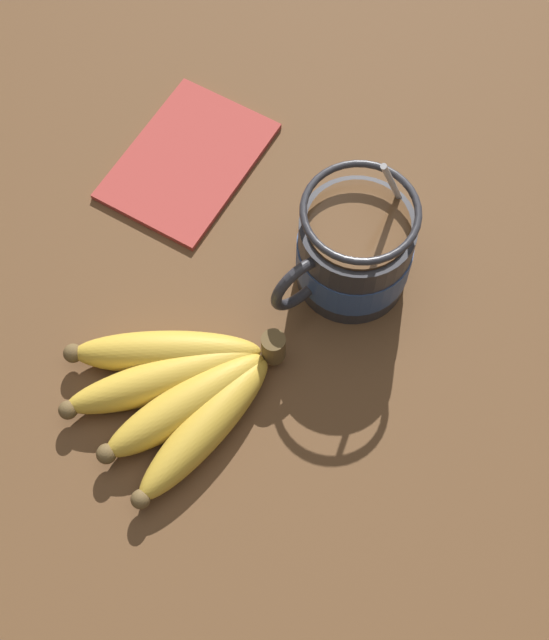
# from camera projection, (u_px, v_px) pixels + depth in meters

# --- Properties ---
(table) EXTENTS (1.08, 1.08, 0.04)m
(table) POSITION_uv_depth(u_px,v_px,m) (294.00, 308.00, 0.79)
(table) COLOR brown
(table) RESTS_ON ground
(coffee_mug) EXTENTS (0.16, 0.10, 0.15)m
(coffee_mug) POSITION_uv_depth(u_px,v_px,m) (353.00, 251.00, 0.74)
(coffee_mug) COLOR #28282D
(coffee_mug) RESTS_ON table
(banana_bunch) EXTENTS (0.18, 0.17, 0.04)m
(banana_bunch) POSITION_uv_depth(u_px,v_px,m) (180.00, 390.00, 0.72)
(banana_bunch) COLOR brown
(banana_bunch) RESTS_ON table
(napkin) EXTENTS (0.19, 0.16, 0.01)m
(napkin) POSITION_uv_depth(u_px,v_px,m) (188.00, 161.00, 0.83)
(napkin) COLOR #A33833
(napkin) RESTS_ON table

